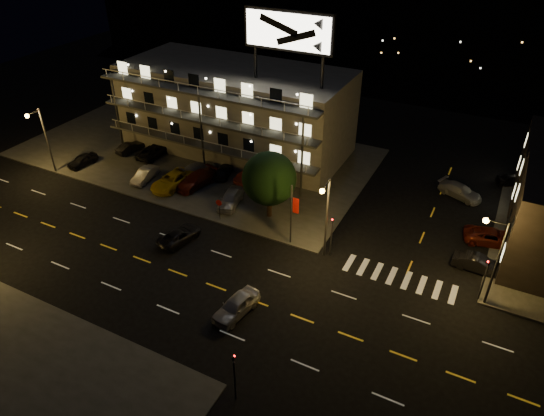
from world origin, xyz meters
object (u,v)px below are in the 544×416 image
at_px(lot_car_2, 172,181).
at_px(road_car_west, 180,235).
at_px(lot_car_4, 230,198).
at_px(tree, 269,180).
at_px(side_car_0, 478,264).
at_px(road_car_east, 236,306).
at_px(lot_car_7, 199,168).

xyz_separation_m(lot_car_2, road_car_west, (6.66, -7.74, -0.30)).
xyz_separation_m(lot_car_4, road_car_west, (-1.14, -7.50, -0.29)).
height_order(tree, road_car_west, tree).
relative_size(tree, lot_car_2, 1.28).
xyz_separation_m(tree, side_car_0, (20.25, 0.90, -3.64)).
xyz_separation_m(lot_car_2, road_car_east, (16.35, -13.50, -0.15)).
relative_size(lot_car_7, road_car_west, 1.02).
bearing_deg(road_car_east, lot_car_4, 132.26).
bearing_deg(lot_car_2, lot_car_4, 2.16).
distance_m(lot_car_2, lot_car_7, 4.04).
bearing_deg(road_car_west, lot_car_7, -52.19).
height_order(lot_car_2, side_car_0, lot_car_2).
bearing_deg(road_car_east, lot_car_7, 141.03).
distance_m(tree, side_car_0, 20.60).
relative_size(tree, lot_car_7, 1.54).
bearing_deg(road_car_west, lot_car_4, -87.15).
bearing_deg(road_car_west, road_car_east, 160.76).
bearing_deg(lot_car_2, lot_car_7, 81.33).
height_order(tree, lot_car_2, tree).
distance_m(side_car_0, road_car_west, 27.29).
distance_m(tree, lot_car_4, 5.71).
bearing_deg(lot_car_4, side_car_0, -9.91).
xyz_separation_m(side_car_0, road_car_west, (-25.95, -8.45, -0.09)).
height_order(lot_car_4, side_car_0, lot_car_4).
bearing_deg(road_car_east, side_car_0, 50.59).
distance_m(road_car_east, road_car_west, 11.27).
distance_m(tree, road_car_west, 10.17).
height_order(lot_car_2, lot_car_7, lot_car_2).
xyz_separation_m(side_car_0, road_car_east, (-16.26, -14.21, 0.06)).
relative_size(road_car_east, road_car_west, 1.01).
relative_size(tree, road_car_west, 1.58).
height_order(tree, road_car_east, tree).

